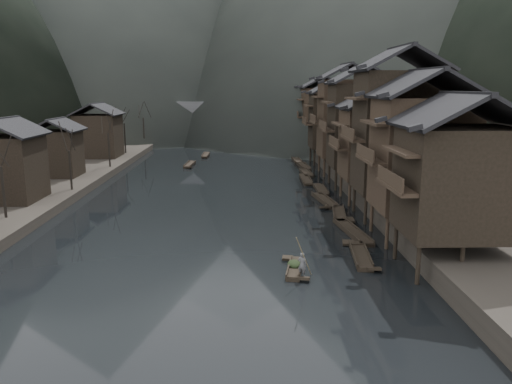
{
  "coord_description": "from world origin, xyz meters",
  "views": [
    {
      "loc": [
        3.38,
        -39.82,
        12.26
      ],
      "look_at": [
        4.36,
        6.11,
        2.5
      ],
      "focal_mm": 35.0,
      "sensor_mm": 36.0,
      "label": 1
    }
  ],
  "objects": [
    {
      "name": "boatman",
      "position": [
        7.01,
        -9.43,
        1.24
      ],
      "size": [
        0.7,
        0.63,
        1.61
      ],
      "primitive_type": "imported",
      "rotation": [
        0.0,
        0.0,
        2.61
      ],
      "color": "#57585A",
      "rests_on": "hero_sampan"
    },
    {
      "name": "water",
      "position": [
        0.0,
        0.0,
        0.0
      ],
      "size": [
        300.0,
        300.0,
        0.0
      ],
      "primitive_type": "plane",
      "color": "black",
      "rests_on": "ground"
    },
    {
      "name": "hero_sampan",
      "position": [
        6.73,
        -7.89,
        0.2
      ],
      "size": [
        1.65,
        4.52,
        0.43
      ],
      "color": "black",
      "rests_on": "water"
    },
    {
      "name": "midriver_boats",
      "position": [
        -1.64,
        53.57,
        0.2
      ],
      "size": [
        13.63,
        41.65,
        0.45
      ],
      "color": "black",
      "rests_on": "water"
    },
    {
      "name": "bare_trees",
      "position": [
        -17.0,
        30.17,
        6.3
      ],
      "size": [
        3.73,
        74.33,
        7.46
      ],
      "color": "black",
      "rests_on": "left_bank"
    },
    {
      "name": "right_bank",
      "position": [
        35.0,
        40.0,
        0.9
      ],
      "size": [
        40.0,
        200.0,
        1.8
      ],
      "primitive_type": "cube",
      "color": "#2D2823",
      "rests_on": "ground"
    },
    {
      "name": "cargo_heap",
      "position": [
        6.69,
        -7.69,
        0.72
      ],
      "size": [
        0.98,
        1.29,
        0.59
      ],
      "primitive_type": "ellipsoid",
      "color": "black",
      "rests_on": "hero_sampan"
    },
    {
      "name": "stone_bridge",
      "position": [
        -0.0,
        72.0,
        5.11
      ],
      "size": [
        40.0,
        6.0,
        9.0
      ],
      "color": "#4C4C4F",
      "rests_on": "ground"
    },
    {
      "name": "stilt_houses",
      "position": [
        17.28,
        19.69,
        8.86
      ],
      "size": [
        9.0,
        67.6,
        16.0
      ],
      "color": "black",
      "rests_on": "ground"
    },
    {
      "name": "left_houses",
      "position": [
        -20.5,
        20.12,
        5.66
      ],
      "size": [
        8.1,
        53.2,
        8.73
      ],
      "color": "black",
      "rests_on": "left_bank"
    },
    {
      "name": "bamboo_pole",
      "position": [
        7.21,
        -9.43,
        3.91
      ],
      "size": [
        1.53,
        2.18,
        3.74
      ],
      "primitive_type": "cylinder",
      "rotation": [
        0.6,
        0.0,
        -0.6
      ],
      "color": "#8C7A51",
      "rests_on": "boatman"
    },
    {
      "name": "moored_sampans",
      "position": [
        12.07,
        27.48,
        0.2
      ],
      "size": [
        2.78,
        71.35,
        0.47
      ],
      "color": "black",
      "rests_on": "water"
    },
    {
      "name": "left_bank",
      "position": [
        -35.0,
        40.0,
        0.6
      ],
      "size": [
        40.0,
        200.0,
        1.2
      ],
      "primitive_type": "cube",
      "color": "#2D2823",
      "rests_on": "ground"
    }
  ]
}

